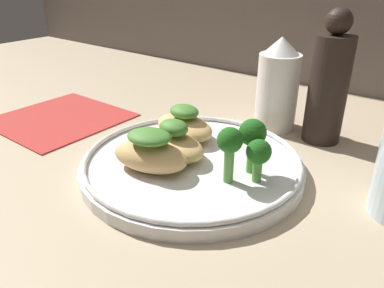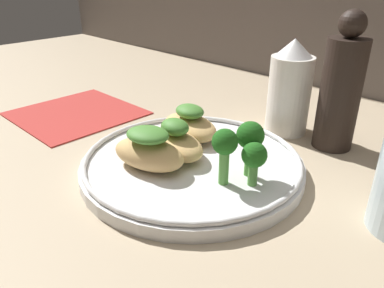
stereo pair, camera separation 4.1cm
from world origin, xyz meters
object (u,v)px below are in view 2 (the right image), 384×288
Objects in this scene: broccoli_bunch at (243,146)px; pepper_grinder at (341,89)px; plate at (192,163)px; sauce_bottle at (290,89)px.

broccoli_bunch is 0.35× the size of pepper_grinder.
plate is at bearing -115.88° from pepper_grinder.
plate is 1.48× the size of pepper_grinder.
sauce_bottle is (-5.12, 16.87, 0.84)cm from broccoli_bunch.
broccoli_bunch is 0.47× the size of sauce_bottle.
pepper_grinder reaches higher than sauce_bottle.
sauce_bottle is at bearing 85.01° from plate.
pepper_grinder is (1.76, 16.87, 2.32)cm from broccoli_bunch.
plate is 4.19× the size of broccoli_bunch.
sauce_bottle reaches higher than broccoli_bunch.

